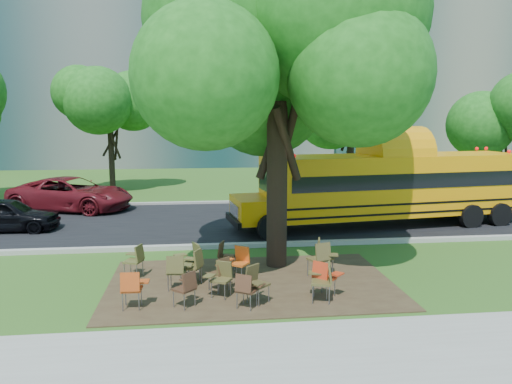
{
  "coord_description": "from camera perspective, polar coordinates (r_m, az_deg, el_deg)",
  "views": [
    {
      "loc": [
        -0.28,
        -12.33,
        4.1
      ],
      "look_at": [
        1.67,
        4.17,
        1.6
      ],
      "focal_mm": 35.0,
      "sensor_mm": 36.0,
      "label": 1
    }
  ],
  "objects": [
    {
      "name": "chair_4",
      "position": [
        10.83,
        -1.05,
        -10.85
      ],
      "size": [
        0.69,
        0.54,
        0.81
      ],
      "rotation": [
        0.0,
        0.0,
        -0.55
      ],
      "color": "#452718",
      "rests_on": "ground"
    },
    {
      "name": "chair_14",
      "position": [
        12.71,
        -1.96,
        -7.73
      ],
      "size": [
        0.73,
        0.58,
        0.86
      ],
      "rotation": [
        0.0,
        0.0,
        2.55
      ],
      "color": "#C55015",
      "rests_on": "ground"
    },
    {
      "name": "kerb_far",
      "position": [
        23.77,
        -5.96,
        -1.23
      ],
      "size": [
        80.0,
        0.25,
        0.14
      ],
      "primitive_type": "cube",
      "color": "gray",
      "rests_on": "ground"
    },
    {
      "name": "chair_15",
      "position": [
        12.39,
        -7.09,
        -8.08
      ],
      "size": [
        0.59,
        0.75,
        0.92
      ],
      "rotation": [
        0.0,
        0.0,
        1.14
      ],
      "color": "brown",
      "rests_on": "ground"
    },
    {
      "name": "chair_9",
      "position": [
        12.77,
        -7.4,
        -7.45
      ],
      "size": [
        0.74,
        0.65,
        0.96
      ],
      "rotation": [
        0.0,
        0.0,
        1.95
      ],
      "color": "#4F4B22",
      "rests_on": "ground"
    },
    {
      "name": "black_car",
      "position": [
        20.07,
        -26.65,
        -2.34
      ],
      "size": [
        3.69,
        1.59,
        1.24
      ],
      "primitive_type": "imported",
      "rotation": [
        0.0,
        0.0,
        1.54
      ],
      "color": "black",
      "rests_on": "ground"
    },
    {
      "name": "chair_11",
      "position": [
        11.91,
        -4.01,
        -8.92
      ],
      "size": [
        0.57,
        0.72,
        0.85
      ],
      "rotation": [
        0.0,
        0.0,
        0.71
      ],
      "color": "#442C18",
      "rests_on": "ground"
    },
    {
      "name": "asphalt_road",
      "position": [
        19.76,
        -5.79,
        -3.39
      ],
      "size": [
        80.0,
        8.0,
        0.04
      ],
      "primitive_type": "cube",
      "color": "black",
      "rests_on": "ground"
    },
    {
      "name": "building_right",
      "position": [
        56.5,
        19.66,
        16.65
      ],
      "size": [
        30.0,
        16.0,
        25.0
      ],
      "primitive_type": "cube",
      "color": "gray",
      "rests_on": "ground"
    },
    {
      "name": "ground",
      "position": [
        13.0,
        -5.24,
        -9.86
      ],
      "size": [
        160.0,
        160.0,
        0.0
      ],
      "primitive_type": "plane",
      "color": "#31551A",
      "rests_on": "ground"
    },
    {
      "name": "chair_12",
      "position": [
        13.17,
        7.7,
        -6.94
      ],
      "size": [
        0.57,
        0.73,
        0.96
      ],
      "rotation": [
        0.0,
        0.0,
        4.48
      ],
      "color": "#4D4521",
      "rests_on": "ground"
    },
    {
      "name": "chair_2",
      "position": [
        11.02,
        -7.96,
        -10.53
      ],
      "size": [
        0.56,
        0.71,
        0.83
      ],
      "rotation": [
        0.0,
        0.0,
        0.81
      ],
      "color": "#3F2416",
      "rests_on": "ground"
    },
    {
      "name": "sidewalk",
      "position": [
        8.39,
        -4.26,
        -20.56
      ],
      "size": [
        60.0,
        4.0,
        0.04
      ],
      "primitive_type": "cube",
      "color": "gray",
      "rests_on": "ground"
    },
    {
      "name": "building_main",
      "position": [
        49.42,
        -16.32,
        16.27
      ],
      "size": [
        38.0,
        16.0,
        22.0
      ],
      "primitive_type": "cube",
      "color": "slate",
      "rests_on": "ground"
    },
    {
      "name": "chair_6",
      "position": [
        11.31,
        7.77,
        -9.7
      ],
      "size": [
        0.55,
        0.71,
        0.92
      ],
      "rotation": [
        0.0,
        0.0,
        1.31
      ],
      "color": "#4A4420",
      "rests_on": "ground"
    },
    {
      "name": "bg_tree_2",
      "position": [
        28.72,
        -16.38,
        8.46
      ],
      "size": [
        4.8,
        4.8,
        6.62
      ],
      "color": "black",
      "rests_on": "ground"
    },
    {
      "name": "bg_tree_4",
      "position": [
        30.11,
        26.29,
        8.16
      ],
      "size": [
        5.0,
        5.0,
        6.85
      ],
      "color": "black",
      "rests_on": "ground"
    },
    {
      "name": "chair_3",
      "position": [
        11.56,
        -4.02,
        -9.52
      ],
      "size": [
        0.69,
        0.55,
        0.83
      ],
      "rotation": [
        0.0,
        0.0,
        2.65
      ],
      "color": "#4C4320",
      "rests_on": "ground"
    },
    {
      "name": "bg_car_red",
      "position": [
        23.37,
        -20.33,
        -0.22
      ],
      "size": [
        5.86,
        4.08,
        1.49
      ],
      "primitive_type": "imported",
      "rotation": [
        0.0,
        0.0,
        1.24
      ],
      "color": "#560E15",
      "rests_on": "ground"
    },
    {
      "name": "bg_tree_3",
      "position": [
        27.61,
        10.9,
        10.35
      ],
      "size": [
        5.6,
        5.6,
        7.84
      ],
      "color": "black",
      "rests_on": "ground"
    },
    {
      "name": "chair_8",
      "position": [
        13.21,
        -13.6,
        -7.3
      ],
      "size": [
        0.55,
        0.7,
        0.88
      ],
      "rotation": [
        0.0,
        0.0,
        1.22
      ],
      "color": "#4F4C22",
      "rests_on": "ground"
    },
    {
      "name": "main_tree",
      "position": [
        13.48,
        2.5,
        14.86
      ],
      "size": [
        7.2,
        7.2,
        9.19
      ],
      "color": "black",
      "rests_on": "ground"
    },
    {
      "name": "kerb_near",
      "position": [
        15.85,
        -5.54,
        -6.2
      ],
      "size": [
        80.0,
        0.25,
        0.14
      ],
      "primitive_type": "cube",
      "color": "gray",
      "rests_on": "ground"
    },
    {
      "name": "chair_10",
      "position": [
        13.31,
        -3.55,
        -7.08
      ],
      "size": [
        0.52,
        0.66,
        0.83
      ],
      "rotation": [
        0.0,
        0.0,
        -1.92
      ],
      "color": "#482F19",
      "rests_on": "ground"
    },
    {
      "name": "chair_7",
      "position": [
        11.57,
        7.82,
        -9.42
      ],
      "size": [
        0.75,
        0.6,
        0.88
      ],
      "rotation": [
        0.0,
        0.0,
        -0.82
      ],
      "color": "red",
      "rests_on": "ground"
    },
    {
      "name": "chair_5",
      "position": [
        11.16,
        -0.06,
        -10.08
      ],
      "size": [
        0.59,
        0.74,
        0.86
      ],
      "rotation": [
        0.0,
        0.0,
        3.87
      ],
      "color": "#44391D",
      "rests_on": "ground"
    },
    {
      "name": "chair_1",
      "position": [
        12.07,
        -8.99,
        -8.66
      ],
      "size": [
        0.63,
        0.52,
        0.89
      ],
      "rotation": [
        0.0,
        0.0,
        -0.14
      ],
      "color": "#4B4520",
      "rests_on": "ground"
    },
    {
      "name": "chair_13",
      "position": [
        12.91,
        7.39,
        -7.25
      ],
      "size": [
        0.66,
        0.75,
        0.97
      ],
      "rotation": [
        0.0,
        0.0,
        0.39
      ],
      "color": "brown",
      "rests_on": "ground"
    },
    {
      "name": "chair_0",
      "position": [
        11.12,
        -13.94,
        -10.38
      ],
      "size": [
        0.58,
        0.51,
        0.87
      ],
      "rotation": [
        0.0,
        0.0,
        -0.04
      ],
      "color": "#AA3D12",
      "rests_on": "ground"
    },
    {
      "name": "dirt_patch",
      "position": [
        12.58,
        -0.55,
        -10.39
      ],
      "size": [
        7.0,
        4.5,
        0.03
      ],
      "primitive_type": "cube",
      "color": "#382819",
      "rests_on": "ground"
    },
    {
      "name": "school_bus",
      "position": [
        19.4,
        15.17,
        0.76
      ],
      "size": [
        11.26,
        3.86,
        2.7
      ],
      "rotation": [
        0.0,
        0.0,
        0.14
      ],
      "color": "orange",
      "rests_on": "ground"
    }
  ]
}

